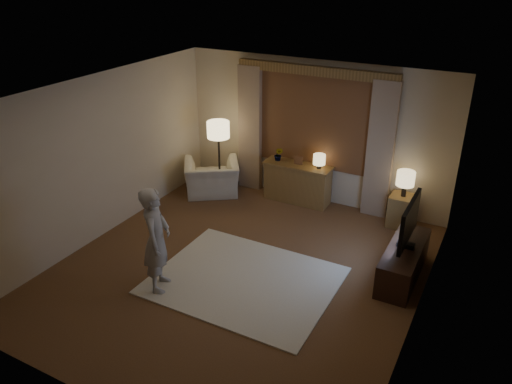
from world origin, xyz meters
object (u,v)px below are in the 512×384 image
Objects in this scene: sideboard at (297,184)px; side_table at (401,211)px; tv_stand at (403,262)px; armchair at (212,178)px; person at (157,240)px.

sideboard reaches higher than side_table.
armchair is at bearing 164.66° from tv_stand.
sideboard is 2.14× the size of side_table.
side_table is (1.93, -0.05, -0.07)m from sideboard.
sideboard is 1.65m from armchair.
person is at bearing -147.68° from tv_stand.
armchair is 0.67× the size of person.
armchair is 1.79× the size of side_table.
tv_stand is at bearing -33.66° from sideboard.
sideboard is 1.19× the size of armchair.
person is at bearing 74.70° from armchair.
tv_stand is at bearing -75.41° from side_table.
sideboard is 2.79m from tv_stand.
side_table is at bearing -1.48° from sideboard.
sideboard is 0.80× the size of person.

